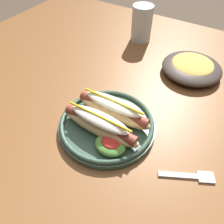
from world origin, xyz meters
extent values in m
plane|color=brown|center=(0.00, 0.00, 0.00)|extent=(8.00, 8.00, 0.00)
cube|color=brown|center=(0.00, 0.00, 0.72)|extent=(1.47, 1.06, 0.04)
cylinder|color=brown|center=(-0.65, 0.44, 0.35)|extent=(0.06, 0.06, 0.70)
cylinder|color=#334C3D|center=(0.00, -0.18, 0.75)|extent=(0.25, 0.25, 0.02)
torus|color=#334C3D|center=(0.00, -0.18, 0.76)|extent=(0.24, 0.24, 0.01)
ellipsoid|color=#E0C184|center=(0.00, -0.21, 0.78)|extent=(0.21, 0.05, 0.04)
cylinder|color=brown|center=(0.00, -0.21, 0.78)|extent=(0.19, 0.03, 0.03)
ellipsoid|color=silver|center=(0.00, -0.21, 0.80)|extent=(0.16, 0.04, 0.02)
cylinder|color=yellow|center=(0.00, -0.21, 0.81)|extent=(0.17, 0.01, 0.01)
ellipsoid|color=#E0C184|center=(0.00, -0.15, 0.78)|extent=(0.21, 0.05, 0.04)
cylinder|color=brown|center=(0.00, -0.15, 0.78)|extent=(0.19, 0.03, 0.03)
ellipsoid|color=silver|center=(0.00, -0.15, 0.80)|extent=(0.16, 0.04, 0.02)
cylinder|color=yellow|center=(0.00, -0.15, 0.81)|extent=(0.17, 0.01, 0.01)
ellipsoid|color=#5B9942|center=(0.05, -0.23, 0.77)|extent=(0.07, 0.06, 0.02)
ellipsoid|color=red|center=(0.05, -0.23, 0.78)|extent=(0.04, 0.04, 0.01)
cube|color=silver|center=(0.20, -0.21, 0.74)|extent=(0.08, 0.05, 0.00)
cube|color=silver|center=(0.26, -0.18, 0.74)|extent=(0.04, 0.04, 0.00)
cylinder|color=silver|center=(-0.13, 0.28, 0.81)|extent=(0.08, 0.08, 0.13)
ellipsoid|color=#423833|center=(0.11, 0.17, 0.76)|extent=(0.19, 0.19, 0.04)
ellipsoid|color=gold|center=(0.11, 0.17, 0.78)|extent=(0.13, 0.13, 0.02)
camera|label=1|loc=(0.20, -0.47, 1.18)|focal=34.90mm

